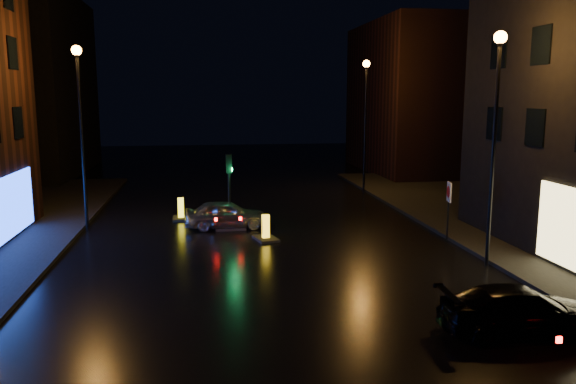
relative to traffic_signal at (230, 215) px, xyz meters
The scene contains 12 objects.
ground 14.06m from the traffic_signal, 85.10° to the right, with size 120.00×120.00×0.00m, color black.
building_far_left 26.50m from the traffic_signal, 125.18° to the left, with size 8.00×16.00×14.00m, color black.
building_far_right 24.83m from the traffic_signal, 48.01° to the left, with size 8.00×14.00×12.00m, color black.
street_lamp_lfar 8.32m from the traffic_signal, behind, with size 0.44×0.44×8.37m.
street_lamp_rnear 13.06m from the traffic_signal, 41.63° to the right, with size 0.44×0.44×8.37m.
street_lamp_rfar 13.06m from the traffic_signal, 41.63° to the left, with size 0.44×0.44×8.37m.
traffic_signal is the anchor object (origin of this frame).
silver_hatchback 0.55m from the traffic_signal, 111.93° to the right, with size 1.55×3.86×1.32m, color #B6B8BE.
dark_sedan 15.35m from the traffic_signal, 63.15° to the right, with size 1.76×4.32×1.25m, color black.
bollard_near 3.33m from the traffic_signal, 64.92° to the right, with size 1.13×1.44×1.11m.
bollard_far 2.96m from the traffic_signal, 143.48° to the left, with size 0.88×1.29×1.10m.
road_sign_right 10.19m from the traffic_signal, 25.67° to the right, with size 0.19×0.62×2.57m.
Camera 1 is at (-2.42, -12.52, 6.15)m, focal length 35.00 mm.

